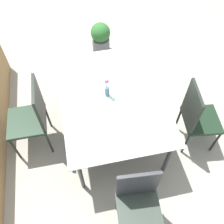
{
  "coord_description": "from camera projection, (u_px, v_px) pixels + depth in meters",
  "views": [
    {
      "loc": [
        -1.67,
        0.34,
        2.85
      ],
      "look_at": [
        0.06,
        -0.03,
        0.41
      ],
      "focal_mm": 39.25,
      "sensor_mm": 36.0,
      "label": 1
    }
  ],
  "objects": [
    {
      "name": "chair_end_left",
      "position": [
        138.0,
        203.0,
        2.26
      ],
      "size": [
        0.44,
        0.44,
        0.93
      ],
      "rotation": [
        0.0,
        0.0,
        1.49
      ],
      "color": "#2D372F",
      "rests_on": "ground"
    },
    {
      "name": "flower_vase",
      "position": [
        107.0,
        88.0,
        2.68
      ],
      "size": [
        0.05,
        0.06,
        0.27
      ],
      "color": "slate",
      "rests_on": "dining_table"
    },
    {
      "name": "dining_table",
      "position": [
        112.0,
        99.0,
        2.81
      ],
      "size": [
        1.58,
        1.16,
        0.71
      ],
      "color": "#B2C6C1",
      "rests_on": "ground"
    },
    {
      "name": "potted_plant",
      "position": [
        101.0,
        37.0,
        4.09
      ],
      "size": [
        0.32,
        0.32,
        0.52
      ],
      "color": "slate",
      "rests_on": "ground"
    },
    {
      "name": "chair_near_left",
      "position": [
        197.0,
        116.0,
        2.83
      ],
      "size": [
        0.46,
        0.46,
        0.97
      ],
      "rotation": [
        0.0,
        0.0,
        3.01
      ],
      "color": "black",
      "rests_on": "ground"
    },
    {
      "name": "chair_far_side",
      "position": [
        32.0,
        115.0,
        2.8
      ],
      "size": [
        0.45,
        0.45,
        1.01
      ],
      "rotation": [
        0.0,
        0.0,
        -0.01
      ],
      "color": "#1D2F20",
      "rests_on": "ground"
    },
    {
      "name": "ground_plane",
      "position": [
        111.0,
        134.0,
        3.31
      ],
      "size": [
        12.0,
        12.0,
        0.0
      ],
      "primitive_type": "plane",
      "color": "gray"
    }
  ]
}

